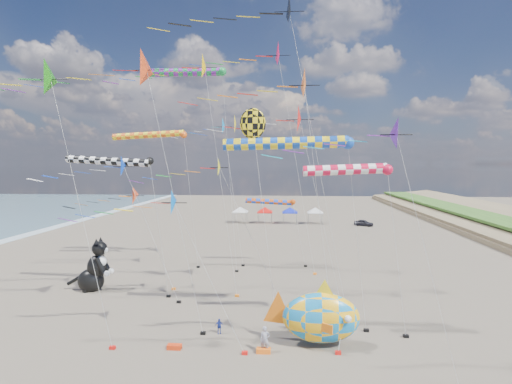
{
  "coord_description": "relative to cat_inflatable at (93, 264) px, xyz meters",
  "views": [
    {
      "loc": [
        3.43,
        -19.36,
        11.86
      ],
      "look_at": [
        0.97,
        12.0,
        9.66
      ],
      "focal_mm": 28.0,
      "sensor_mm": 36.0,
      "label": 1
    }
  ],
  "objects": [
    {
      "name": "delta_kite_8",
      "position": [
        2.26,
        0.78,
        6.11
      ],
      "size": [
        10.72,
        1.86,
        9.92
      ],
      "color": "#FF4B1E",
      "rests_on": "ground"
    },
    {
      "name": "delta_kite_6",
      "position": [
        17.46,
        -1.91,
        22.03
      ],
      "size": [
        16.19,
        2.79,
        26.22
      ],
      "color": "black",
      "rests_on": "ground"
    },
    {
      "name": "parked_car",
      "position": [
        32.76,
        41.91,
        -1.91
      ],
      "size": [
        3.81,
        2.94,
        1.21
      ],
      "primitive_type": "imported",
      "rotation": [
        0.0,
        0.0,
        1.08
      ],
      "color": "#26262D",
      "rests_on": "ground"
    },
    {
      "name": "delta_kite_7",
      "position": [
        3.04,
        -2.71,
        8.86
      ],
      "size": [
        12.42,
        1.96,
        12.72
      ],
      "color": "#0A39BF",
      "rests_on": "ground"
    },
    {
      "name": "delta_kite_12",
      "position": [
        11.85,
        -4.27,
        8.69
      ],
      "size": [
        11.62,
        1.62,
        12.47
      ],
      "color": "yellow",
      "rests_on": "ground"
    },
    {
      "name": "delta_kite_10",
      "position": [
        9.76,
        10.01,
        13.42
      ],
      "size": [
        8.77,
        2.09,
        17.28
      ],
      "color": "#0F7FC3",
      "rests_on": "ground"
    },
    {
      "name": "delta_kite_4",
      "position": [
        3.25,
        -11.41,
        14.27
      ],
      "size": [
        10.9,
        2.45,
        18.28
      ],
      "color": "#1C8414",
      "rests_on": "ground"
    },
    {
      "name": "kite_bag_0",
      "position": [
        16.63,
        -11.16,
        -2.37
      ],
      "size": [
        0.9,
        0.44,
        0.3
      ],
      "primitive_type": "cube",
      "color": "orange",
      "rests_on": "ground"
    },
    {
      "name": "windsock_1",
      "position": [
        18.35,
        -7.42,
        10.76
      ],
      "size": [
        10.32,
        0.88,
        13.75
      ],
      "color": "#1246B5",
      "rests_on": "ground"
    },
    {
      "name": "delta_kite_11",
      "position": [
        15.67,
        7.07,
        20.25
      ],
      "size": [
        14.94,
        2.79,
        24.41
      ],
      "color": "#D20C3E",
      "rests_on": "ground"
    },
    {
      "name": "windsock_0",
      "position": [
        22.31,
        -8.17,
        8.9
      ],
      "size": [
        7.29,
        0.74,
        11.86
      ],
      "color": "red",
      "rests_on": "ground"
    },
    {
      "name": "cat_inflatable",
      "position": [
        0.0,
        0.0,
        0.0
      ],
      "size": [
        3.74,
        1.89,
        5.03
      ],
      "primitive_type": null,
      "rotation": [
        0.0,
        0.0,
        -0.01
      ],
      "color": "black",
      "rests_on": "ground"
    },
    {
      "name": "fish_inflatable",
      "position": [
        20.23,
        -9.99,
        -0.58
      ],
      "size": [
        6.74,
        3.16,
        4.48
      ],
      "color": "#137EC1",
      "rests_on": "ground"
    },
    {
      "name": "windsock_5",
      "position": [
        7.34,
        7.47,
        19.13
      ],
      "size": [
        10.08,
        0.91,
        22.17
      ],
      "color": "#18893D",
      "rests_on": "ground"
    },
    {
      "name": "angelfish_kite",
      "position": [
        14.92,
        -1.41,
        12.66
      ],
      "size": [
        3.74,
        3.02,
        16.62
      ],
      "color": "yellow",
      "rests_on": "ground"
    },
    {
      "name": "child_blue",
      "position": [
        13.36,
        -8.54,
        -1.98
      ],
      "size": [
        0.67,
        0.42,
        1.07
      ],
      "primitive_type": "imported",
      "rotation": [
        0.0,
        0.0,
        0.28
      ],
      "color": "navy",
      "rests_on": "ground"
    },
    {
      "name": "windsock_2",
      "position": [
        16.34,
        10.3,
        4.95
      ],
      "size": [
        7.13,
        0.61,
        7.85
      ],
      "color": "#CC4A0E",
      "rests_on": "ground"
    },
    {
      "name": "child_green",
      "position": [
        18.45,
        -7.54,
        -1.95
      ],
      "size": [
        0.57,
        0.46,
        1.12
      ],
      "primitive_type": "imported",
      "rotation": [
        0.0,
        0.0,
        -0.06
      ],
      "color": "#1A8921",
      "rests_on": "ground"
    },
    {
      "name": "delta_kite_0",
      "position": [
        9.86,
        -11.47,
        6.58
      ],
      "size": [
        11.55,
        1.84,
        10.4
      ],
      "color": "blue",
      "rests_on": "ground"
    },
    {
      "name": "delta_kite_5",
      "position": [
        18.31,
        -7.56,
        14.47
      ],
      "size": [
        10.42,
        2.32,
        18.44
      ],
      "color": "orange",
      "rests_on": "ground"
    },
    {
      "name": "delta_kite_2",
      "position": [
        10.44,
        -0.7,
        17.61
      ],
      "size": [
        11.05,
        2.39,
        21.62
      ],
      "color": "yellow",
      "rests_on": "ground"
    },
    {
      "name": "delta_kite_3",
      "position": [
        17.67,
        -1.43,
        12.97
      ],
      "size": [
        13.32,
        2.59,
        17.04
      ],
      "color": "red",
      "rests_on": "ground"
    },
    {
      "name": "windsock_3",
      "position": [
        2.6,
        -1.32,
        9.55
      ],
      "size": [
        9.36,
        0.7,
        12.49
      ],
      "color": "black",
      "rests_on": "ground"
    },
    {
      "name": "windsock_4",
      "position": [
        2.78,
        8.89,
        12.56
      ],
      "size": [
        9.79,
        0.76,
        15.53
      ],
      "color": "#F35914",
      "rests_on": "ground"
    },
    {
      "name": "kite_bag_1",
      "position": [
        21.52,
        -0.71,
        -2.37
      ],
      "size": [
        0.9,
        0.44,
        0.3
      ],
      "primitive_type": "cube",
      "color": "#1433D0",
      "rests_on": "ground"
    },
    {
      "name": "person_adult",
      "position": [
        16.72,
        -11.12,
        -1.68
      ],
      "size": [
        0.61,
        0.4,
        1.68
      ],
      "primitive_type": "imported",
      "rotation": [
        0.0,
        0.0,
        0.0
      ],
      "color": "gray",
      "rests_on": "ground"
    },
    {
      "name": "kite_bag_2",
      "position": [
        10.89,
        -11.1,
        -2.37
      ],
      "size": [
        0.9,
        0.44,
        0.3
      ],
      "primitive_type": "cube",
      "color": "red",
      "rests_on": "ground"
    },
    {
      "name": "delta_kite_9",
      "position": [
        8.26,
        -8.78,
        15.4
      ],
      "size": [
        12.99,
        2.73,
        19.53
      ],
      "color": "red",
      "rests_on": "ground"
    },
    {
      "name": "tent_row",
      "position": [
        16.13,
        43.91,
        0.63
      ],
      "size": [
        19.2,
        4.2,
        3.8
      ],
      "color": "silver",
      "rests_on": "ground"
    },
    {
      "name": "delta_kite_1",
      "position": [
        23.08,
        -14.74,
        10.63
      ],
      "size": [
        9.75,
        1.9,
        14.45
      ],
      "color": "#561AA6",
      "rests_on": "ground"
    }
  ]
}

